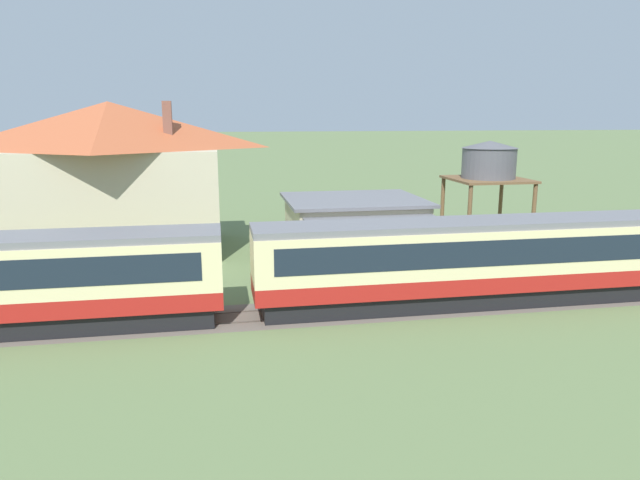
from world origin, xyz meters
TOP-DOWN VIEW (x-y plane):
  - passenger_train at (-26.39, 1.89)m, footprint 111.62×3.08m
  - railway_track at (-19.83, 1.89)m, footprint 173.82×3.60m
  - station_building at (-30.14, 11.77)m, footprint 8.65×8.86m
  - station_house_terracotta_roof at (-45.48, 16.59)m, footprint 14.88×9.38m
  - water_tower at (-20.16, 13.58)m, footprint 5.09×5.09m

SIDE VIEW (x-z plane):
  - railway_track at x=-19.83m, z-range -0.01..0.03m
  - station_building at x=-30.14m, z-range 0.03..3.96m
  - passenger_train at x=-26.39m, z-range 0.23..4.41m
  - station_house_terracotta_roof at x=-45.48m, z-range 0.17..10.15m
  - water_tower at x=-20.16m, z-range 2.15..9.54m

